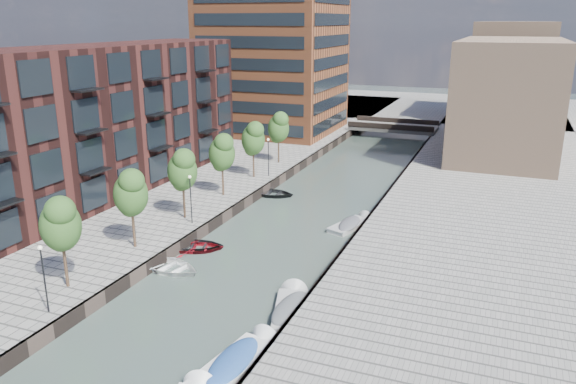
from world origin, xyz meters
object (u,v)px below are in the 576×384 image
Objects in this scene: tree_3 at (182,169)px; tree_5 at (253,138)px; car at (449,149)px; tree_4 at (222,151)px; tree_1 at (60,222)px; tree_2 at (131,191)px; tree_6 at (278,126)px; sloop_2 at (197,250)px; motorboat_3 at (239,360)px; bridge at (394,127)px; motorboat_1 at (291,307)px; sloop_1 at (196,248)px; motorboat_4 at (352,224)px; sloop_4 at (271,196)px; sloop_3 at (170,270)px.

tree_3 and tree_5 have the same top height.
tree_5 reaches higher than car.
tree_3 is 7.00m from tree_4.
tree_1 is 50.80m from car.
tree_6 is (0.00, 28.00, 0.00)m from tree_2.
tree_1 reaches higher than car.
motorboat_3 is (9.81, -12.43, 0.23)m from sloop_2.
bridge is 47.92m from tree_3.
motorboat_1 is (13.70, -24.04, -5.09)m from tree_5.
tree_3 is at bearing -90.00° from tree_6.
car is at bearing 84.21° from motorboat_3.
tree_1 reaches higher than motorboat_1.
tree_2 is 1.00× the size of tree_4.
bridge reaches higher than sloop_1.
tree_5 is 28.13m from motorboat_1.
tree_6 is at bearing 90.00° from tree_5.
tree_3 is 14.00m from tree_5.
sloop_1 is at bearing -48.54° from tree_3.
tree_3 is (-8.50, -47.00, 3.92)m from bridge.
bridge is 2.18× the size of tree_6.
motorboat_1 is 1.63× the size of car.
tree_1 is 1.00× the size of tree_4.
motorboat_1 is 15.72m from motorboat_4.
car is at bearing 68.86° from tree_1.
sloop_1 is 0.85× the size of motorboat_4.
tree_6 is (0.00, 7.00, 0.00)m from tree_5.
bridge is 2.26× the size of motorboat_1.
car is (15.17, 36.77, 1.60)m from sloop_1.
sloop_4 reaches higher than sloop_1.
tree_2 is 44.37m from car.
tree_1 is at bearing -113.46° from car.
tree_4 is 1.42× the size of sloop_2.
tree_5 is 1.35× the size of sloop_1.
tree_6 is (0.00, 14.00, 0.00)m from tree_4.
motorboat_3 is at bearing -94.15° from motorboat_1.
bridge is 61.71m from tree_1.
tree_4 and tree_5 have the same top height.
tree_1 reaches higher than sloop_4.
motorboat_3 is (-0.45, -6.26, 0.01)m from motorboat_1.
bridge is at bearing 2.93° from sloop_3.
tree_3 is 1.21× the size of sloop_4.
tree_2 is 1.20× the size of sloop_3.
sloop_2 is at bearing 8.52° from sloop_3.
motorboat_1 reaches higher than sloop_3.
tree_5 is 7.00m from tree_6.
motorboat_1 is (10.60, -6.53, 0.22)m from sloop_1.
tree_3 reaches higher than bridge.
tree_1 is at bearing 137.55° from sloop_2.
tree_4 is at bearing -1.22° from sloop_1.
tree_4 is at bearing 128.81° from motorboat_1.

